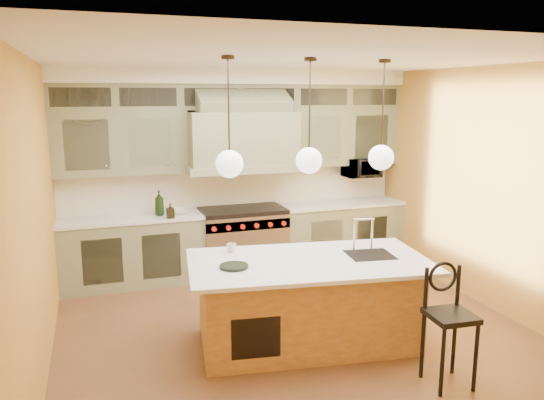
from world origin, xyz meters
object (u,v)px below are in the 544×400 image
object	(u,v)px
range	(243,240)
kitchen_island	(308,300)
microwave	(362,167)
counter_stool	(449,318)

from	to	relation	value
range	kitchen_island	bearing A→B (deg)	-89.47
microwave	counter_stool	bearing A→B (deg)	-106.14
counter_stool	microwave	xyz separation A→B (m)	(1.05, 3.62, 0.83)
kitchen_island	range	bearing A→B (deg)	98.50
range	microwave	bearing A→B (deg)	3.12
range	microwave	xyz separation A→B (m)	(1.95, 0.11, 0.96)
kitchen_island	microwave	xyz separation A→B (m)	(1.93, 2.50, 0.98)
microwave	range	bearing A→B (deg)	-176.88
kitchen_island	microwave	bearing A→B (deg)	60.37
range	microwave	distance (m)	2.18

